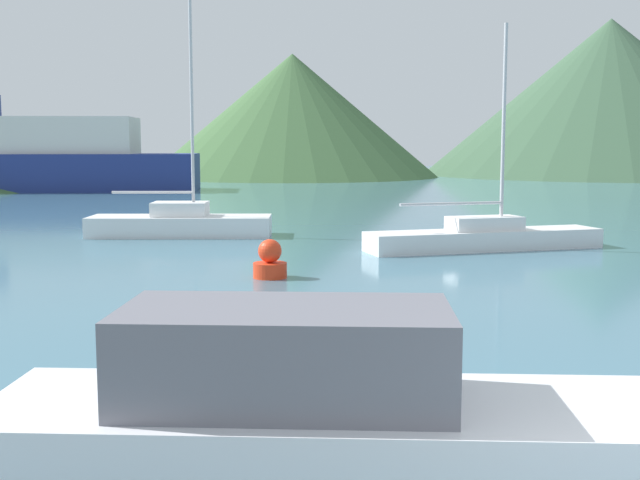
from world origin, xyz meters
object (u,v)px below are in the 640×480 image
at_px(sailboat_inner, 180,222).
at_px(sailboat_middle, 484,236).
at_px(buoy_marker, 270,262).
at_px(motorboat_near, 408,430).

bearing_deg(sailboat_inner, sailboat_middle, -20.80).
relative_size(sailboat_inner, buoy_marker, 9.95).
distance_m(motorboat_near, sailboat_middle, 18.95).
relative_size(sailboat_inner, sailboat_middle, 1.24).
distance_m(motorboat_near, buoy_marker, 12.95).
relative_size(motorboat_near, sailboat_middle, 1.07).
xyz_separation_m(sailboat_middle, buoy_marker, (-7.59, -4.39, -0.01)).
height_order(motorboat_near, buoy_marker, motorboat_near).
bearing_deg(motorboat_near, buoy_marker, 102.50).
xyz_separation_m(motorboat_near, buoy_marker, (0.04, 12.95, -0.17)).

